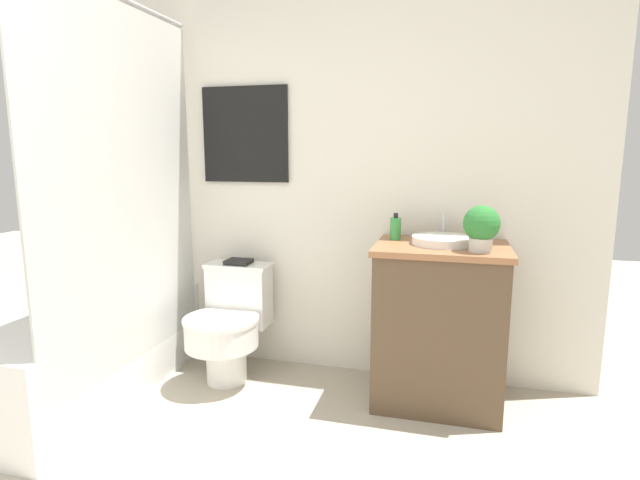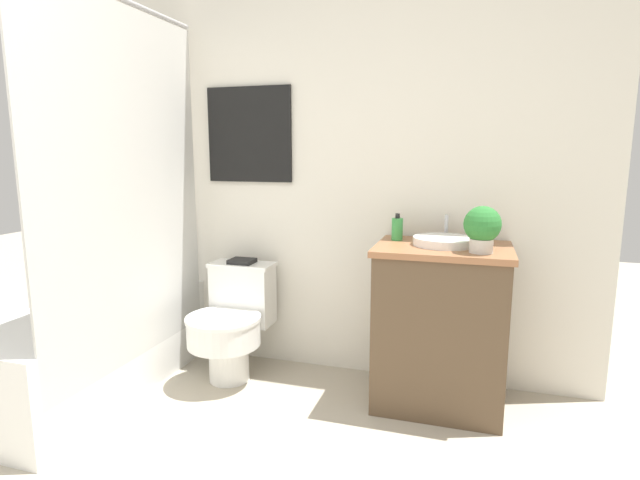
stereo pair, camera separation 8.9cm
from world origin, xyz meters
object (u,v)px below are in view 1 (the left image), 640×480
at_px(soap_bottle, 395,228).
at_px(book_on_tank, 239,262).
at_px(toilet, 230,322).
at_px(sink, 442,240).
at_px(potted_plant, 481,226).

xyz_separation_m(soap_bottle, book_on_tank, (-0.90, 0.03, -0.23)).
bearing_deg(toilet, sink, 2.15).
bearing_deg(soap_bottle, potted_plant, -27.68).
height_order(sink, soap_bottle, soap_bottle).
height_order(toilet, potted_plant, potted_plant).
height_order(toilet, soap_bottle, soap_bottle).
bearing_deg(book_on_tank, potted_plant, -10.44).
height_order(soap_bottle, potted_plant, potted_plant).
relative_size(sink, book_on_tank, 2.37).
relative_size(toilet, book_on_tank, 4.49).
bearing_deg(book_on_tank, toilet, -90.00).
distance_m(toilet, soap_bottle, 1.06).
relative_size(sink, potted_plant, 1.57).
xyz_separation_m(toilet, potted_plant, (1.31, -0.10, 0.61)).
distance_m(toilet, potted_plant, 1.45).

